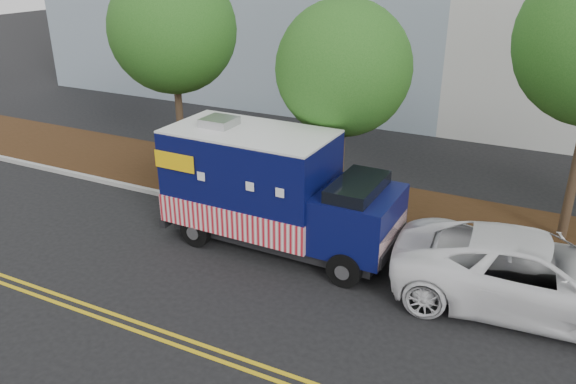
% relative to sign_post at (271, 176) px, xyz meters
% --- Properties ---
extents(ground, '(120.00, 120.00, 0.00)m').
position_rel_sign_post_xyz_m(ground, '(0.88, -1.96, -1.20)').
color(ground, black).
rests_on(ground, ground).
extents(curb, '(120.00, 0.18, 0.15)m').
position_rel_sign_post_xyz_m(curb, '(0.88, -0.56, -1.12)').
color(curb, '#9E9E99').
rests_on(curb, ground).
extents(mulch_strip, '(120.00, 4.00, 0.15)m').
position_rel_sign_post_xyz_m(mulch_strip, '(0.88, 1.54, -1.12)').
color(mulch_strip, black).
rests_on(mulch_strip, ground).
extents(centerline_near, '(120.00, 0.10, 0.01)m').
position_rel_sign_post_xyz_m(centerline_near, '(0.88, -6.41, -1.19)').
color(centerline_near, gold).
rests_on(centerline_near, ground).
extents(centerline_far, '(120.00, 0.10, 0.01)m').
position_rel_sign_post_xyz_m(centerline_far, '(0.88, -6.66, -1.19)').
color(centerline_far, gold).
rests_on(centerline_far, ground).
extents(tree_a, '(4.30, 4.30, 7.29)m').
position_rel_sign_post_xyz_m(tree_a, '(-4.53, 1.59, 3.93)').
color(tree_a, '#38281C').
rests_on(tree_a, ground).
extents(tree_b, '(3.88, 3.88, 6.46)m').
position_rel_sign_post_xyz_m(tree_b, '(1.92, 0.86, 3.31)').
color(tree_b, '#38281C').
rests_on(tree_b, ground).
extents(sign_post, '(0.06, 0.06, 2.40)m').
position_rel_sign_post_xyz_m(sign_post, '(0.00, 0.00, 0.00)').
color(sign_post, '#473828').
rests_on(sign_post, ground).
extents(food_truck, '(6.56, 2.58, 3.43)m').
position_rel_sign_post_xyz_m(food_truck, '(0.93, -1.82, 0.35)').
color(food_truck, black).
rests_on(food_truck, ground).
extents(white_car, '(6.48, 3.41, 1.74)m').
position_rel_sign_post_xyz_m(white_car, '(7.73, -1.89, -0.33)').
color(white_car, white).
rests_on(white_car, ground).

